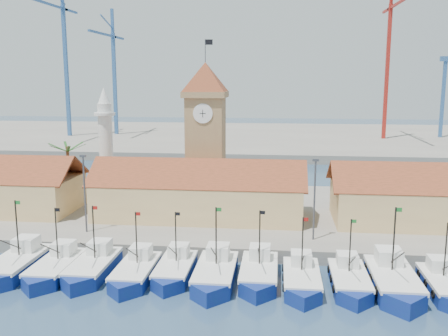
# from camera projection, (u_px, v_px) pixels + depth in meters

# --- Properties ---
(ground) EXTENTS (400.00, 400.00, 0.00)m
(ground) POSITION_uv_depth(u_px,v_px,m) (165.00, 292.00, 45.17)
(ground) COLOR #1D3A4D
(ground) RESTS_ON ground
(quay) EXTENTS (140.00, 32.00, 1.50)m
(quay) POSITION_uv_depth(u_px,v_px,m) (204.00, 213.00, 68.51)
(quay) COLOR gray
(quay) RESTS_ON ground
(terminal) EXTENTS (240.00, 80.00, 2.00)m
(terminal) POSITION_uv_depth(u_px,v_px,m) (246.00, 138.00, 152.58)
(terminal) COLOR gray
(terminal) RESTS_ON ground
(boat_0) EXTENTS (3.70, 10.15, 7.68)m
(boat_0) POSITION_uv_depth(u_px,v_px,m) (15.00, 266.00, 49.13)
(boat_0) COLOR navy
(boat_0) RESTS_ON ground
(boat_1) EXTENTS (3.42, 9.36, 7.09)m
(boat_1) POSITION_uv_depth(u_px,v_px,m) (55.00, 269.00, 48.51)
(boat_1) COLOR navy
(boat_1) RESTS_ON ground
(boat_2) EXTENTS (3.50, 9.59, 7.25)m
(boat_2) POSITION_uv_depth(u_px,v_px,m) (92.00, 269.00, 48.64)
(boat_2) COLOR navy
(boat_2) RESTS_ON ground
(boat_3) EXTENTS (3.35, 9.17, 6.94)m
(boat_3) POSITION_uv_depth(u_px,v_px,m) (135.00, 273.00, 47.57)
(boat_3) COLOR navy
(boat_3) RESTS_ON ground
(boat_4) EXTENTS (3.26, 8.92, 6.75)m
(boat_4) POSITION_uv_depth(u_px,v_px,m) (175.00, 271.00, 48.20)
(boat_4) COLOR navy
(boat_4) RESTS_ON ground
(boat_5) EXTENTS (3.65, 10.01, 7.57)m
(boat_5) POSITION_uv_depth(u_px,v_px,m) (215.00, 276.00, 46.89)
(boat_5) COLOR navy
(boat_5) RESTS_ON ground
(boat_6) EXTENTS (3.46, 9.49, 7.18)m
(boat_6) POSITION_uv_depth(u_px,v_px,m) (259.00, 275.00, 47.19)
(boat_6) COLOR navy
(boat_6) RESTS_ON ground
(boat_7) EXTENTS (3.33, 9.12, 6.90)m
(boat_7) POSITION_uv_depth(u_px,v_px,m) (302.00, 281.00, 45.81)
(boat_7) COLOR navy
(boat_7) RESTS_ON ground
(boat_8) EXTENTS (3.29, 9.00, 6.81)m
(boat_8) POSITION_uv_depth(u_px,v_px,m) (350.00, 282.00, 45.55)
(boat_8) COLOR navy
(boat_8) RESTS_ON ground
(boat_9) EXTENTS (3.90, 10.67, 8.07)m
(boat_9) POSITION_uv_depth(u_px,v_px,m) (394.00, 283.00, 45.06)
(boat_9) COLOR navy
(boat_9) RESTS_ON ground
(boat_10) EXTENTS (3.28, 8.99, 6.80)m
(boat_10) POSITION_uv_depth(u_px,v_px,m) (446.00, 287.00, 44.47)
(boat_10) COLOR navy
(boat_10) RESTS_ON ground
(hall_center) EXTENTS (27.04, 10.13, 7.61)m
(hall_center) POSITION_uv_depth(u_px,v_px,m) (199.00, 197.00, 64.02)
(hall_center) COLOR #E5C07D
(hall_center) RESTS_ON quay
(clock_tower) EXTENTS (5.80, 5.80, 22.70)m
(clock_tower) POSITION_uv_depth(u_px,v_px,m) (206.00, 131.00, 68.47)
(clock_tower) COLOR #9D8151
(clock_tower) RESTS_ON quay
(minaret) EXTENTS (3.00, 3.00, 16.30)m
(minaret) POSITION_uv_depth(u_px,v_px,m) (106.00, 143.00, 72.45)
(minaret) COLOR silver
(minaret) RESTS_ON quay
(palm_tree) EXTENTS (5.60, 5.03, 8.39)m
(palm_tree) POSITION_uv_depth(u_px,v_px,m) (68.00, 169.00, 71.66)
(palm_tree) COLOR brown
(palm_tree) RESTS_ON quay
(lamp_posts) EXTENTS (80.70, 0.25, 9.03)m
(lamp_posts) POSITION_uv_depth(u_px,v_px,m) (192.00, 193.00, 55.70)
(lamp_posts) COLOR #3F3F44
(lamp_posts) RESTS_ON quay
(crane_blue_far) EXTENTS (1.00, 35.00, 44.84)m
(crane_blue_far) POSITION_uv_depth(u_px,v_px,m) (63.00, 50.00, 144.20)
(crane_blue_far) COLOR #32609A
(crane_blue_far) RESTS_ON terminal
(crane_blue_near) EXTENTS (1.00, 29.33, 37.41)m
(crane_blue_near) POSITION_uv_depth(u_px,v_px,m) (113.00, 67.00, 150.12)
(crane_blue_near) COLOR #32609A
(crane_blue_near) RESTS_ON terminal
(crane_red_right) EXTENTS (1.00, 36.06, 44.08)m
(crane_red_right) POSITION_uv_depth(u_px,v_px,m) (390.00, 50.00, 136.98)
(crane_red_right) COLOR #A42119
(crane_red_right) RESTS_ON terminal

